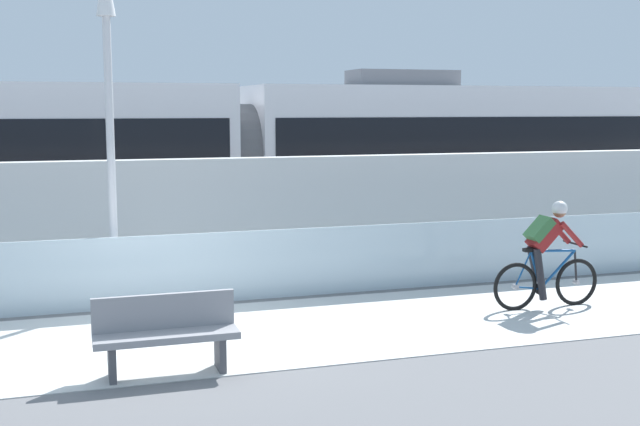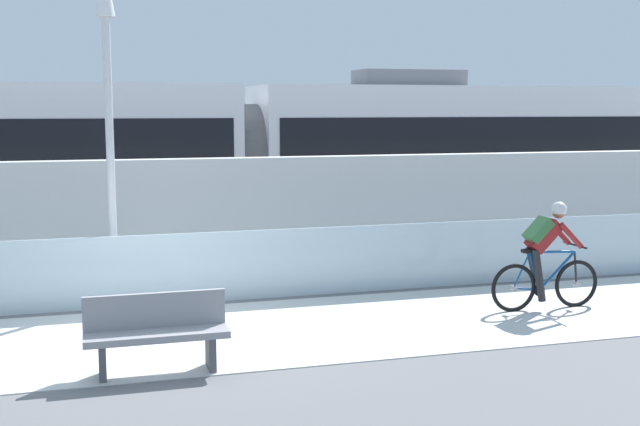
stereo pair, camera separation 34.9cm
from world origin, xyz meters
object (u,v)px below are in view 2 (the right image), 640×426
at_px(cyclist_on_bike, 546,257).
at_px(tram, 245,158).
at_px(bench, 156,331).
at_px(lamp_post_antenna, 108,86).

bearing_deg(cyclist_on_bike, tram, 115.00).
bearing_deg(bench, cyclist_on_bike, 12.56).
relative_size(tram, cyclist_on_bike, 12.75).
relative_size(cyclist_on_bike, lamp_post_antenna, 0.34).
distance_m(tram, cyclist_on_bike, 7.64).
bearing_deg(lamp_post_antenna, tram, 58.11).
height_order(cyclist_on_bike, bench, cyclist_on_bike).
xyz_separation_m(cyclist_on_bike, lamp_post_antenna, (-6.12, 2.15, 2.49)).
relative_size(lamp_post_antenna, bench, 3.25).
bearing_deg(lamp_post_antenna, cyclist_on_bike, -19.37).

